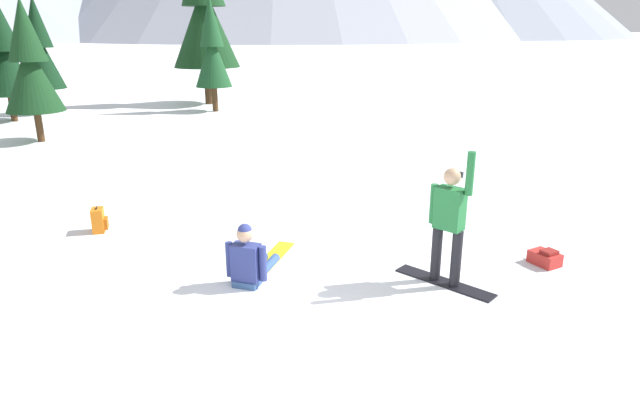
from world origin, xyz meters
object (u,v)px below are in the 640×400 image
pine_tree_young (204,11)px  pine_tree_leaning (212,49)px  snowboarder_foreground (449,222)px  pine_tree_broad (40,50)px  pine_tree_tall (3,54)px  backpack_red (545,258)px  snowboarder_midground (251,260)px  pine_tree_twin (29,65)px  backpack_orange (99,220)px

pine_tree_young → pine_tree_leaning: bearing=-95.7°
snowboarder_foreground → pine_tree_broad: bearing=107.3°
pine_tree_tall → pine_tree_young: pine_tree_young is taller
backpack_red → snowboarder_midground: bearing=164.6°
pine_tree_tall → pine_tree_twin: bearing=-75.4°
backpack_red → pine_tree_leaning: 18.58m
snowboarder_foreground → backpack_red: snowboarder_foreground is taller
snowboarder_foreground → pine_tree_twin: (-6.22, 13.78, 1.51)m
backpack_red → pine_tree_broad: size_ratio=0.11×
snowboarder_midground → pine_tree_young: bearing=80.3°
pine_tree_tall → pine_tree_broad: 2.06m
pine_tree_twin → pine_tree_broad: (-0.13, 6.62, 0.20)m
backpack_orange → pine_tree_broad: (-1.73, 16.20, 2.44)m
snowboarder_foreground → pine_tree_twin: pine_tree_twin is taller
snowboarder_midground → backpack_red: size_ratio=3.01×
backpack_orange → pine_tree_broad: pine_tree_broad is taller
pine_tree_twin → pine_tree_tall: bearing=104.6°
backpack_orange → pine_tree_leaning: pine_tree_leaning is taller
backpack_red → pine_tree_young: 21.41m
snowboarder_midground → pine_tree_broad: bearing=101.1°
pine_tree_leaning → snowboarder_midground: bearing=-100.3°
pine_tree_twin → backpack_red: bearing=-59.7°
backpack_orange → pine_tree_twin: bearing=99.5°
pine_tree_young → pine_tree_broad: pine_tree_young is taller
backpack_red → pine_tree_twin: (-8.08, 13.83, 2.34)m
pine_tree_tall → backpack_orange: bearing=-78.8°
backpack_orange → pine_tree_tall: size_ratio=0.10×
backpack_orange → backpack_red: bearing=-33.2°
pine_tree_leaning → pine_tree_young: pine_tree_young is taller
pine_tree_tall → pine_tree_twin: pine_tree_tall is taller
pine_tree_tall → pine_tree_broad: bearing=55.8°
snowboarder_foreground → pine_tree_tall: 20.22m
backpack_red → pine_tree_young: pine_tree_young is taller
snowboarder_midground → backpack_orange: size_ratio=3.43×
snowboarder_foreground → pine_tree_tall: size_ratio=0.42×
backpack_red → pine_tree_broad: bearing=111.9°
snowboarder_midground → pine_tree_tall: bearing=105.7°
pine_tree_leaning → snowboarder_foreground: bearing=-91.6°
backpack_orange → pine_tree_twin: (-1.60, 9.58, 2.24)m
pine_tree_leaning → pine_tree_broad: bearing=163.0°
snowboarder_midground → pine_tree_young: (3.36, 19.74, 4.01)m
pine_tree_leaning → pine_tree_tall: bearing=177.1°
pine_tree_leaning → pine_tree_broad: size_ratio=1.01×
snowboarder_midground → pine_tree_tall: size_ratio=0.34×
pine_tree_tall → snowboarder_foreground: bearing=-68.1°
backpack_red → pine_tree_leaning: (-1.34, 18.35, 2.56)m
backpack_orange → pine_tree_tall: (-2.88, 14.50, 2.39)m
pine_tree_leaning → pine_tree_twin: (-6.74, -4.52, -0.22)m
backpack_orange → pine_tree_young: size_ratio=0.06×
pine_tree_twin → pine_tree_leaning: bearing=33.9°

